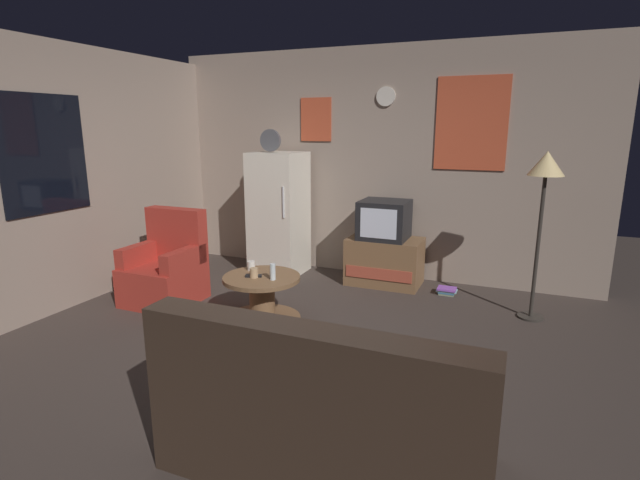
% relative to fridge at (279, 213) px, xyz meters
% --- Properties ---
extents(ground_plane, '(12.00, 12.00, 0.00)m').
position_rel_fridge_xyz_m(ground_plane, '(1.09, -2.00, -0.75)').
color(ground_plane, '#3D332D').
extents(wall_with_art, '(5.20, 0.12, 2.71)m').
position_rel_fridge_xyz_m(wall_with_art, '(1.09, 0.45, 0.61)').
color(wall_with_art, gray).
rests_on(wall_with_art, ground_plane).
extents(wall_left_with_window, '(0.12, 5.20, 2.60)m').
position_rel_fridge_xyz_m(wall_left_with_window, '(-1.46, -2.00, 0.55)').
color(wall_left_with_window, gray).
rests_on(wall_left_with_window, ground_plane).
extents(fridge, '(0.60, 0.62, 1.77)m').
position_rel_fridge_xyz_m(fridge, '(0.00, 0.00, 0.00)').
color(fridge, silver).
rests_on(fridge, ground_plane).
extents(tv_stand, '(0.84, 0.53, 0.54)m').
position_rel_fridge_xyz_m(tv_stand, '(1.34, 0.06, -0.48)').
color(tv_stand, brown).
rests_on(tv_stand, ground_plane).
extents(crt_tv, '(0.54, 0.51, 0.44)m').
position_rel_fridge_xyz_m(crt_tv, '(1.32, 0.06, 0.01)').
color(crt_tv, black).
rests_on(crt_tv, tv_stand).
extents(standing_lamp, '(0.32, 0.32, 1.59)m').
position_rel_fridge_xyz_m(standing_lamp, '(2.93, -0.41, 0.60)').
color(standing_lamp, '#332D28').
rests_on(standing_lamp, ground_plane).
extents(coffee_table, '(0.72, 0.72, 0.45)m').
position_rel_fridge_xyz_m(coffee_table, '(0.58, -1.48, -0.53)').
color(coffee_table, brown).
rests_on(coffee_table, ground_plane).
extents(wine_glass, '(0.05, 0.05, 0.15)m').
position_rel_fridge_xyz_m(wine_glass, '(0.73, -1.53, -0.23)').
color(wine_glass, silver).
rests_on(wine_glass, coffee_table).
extents(mug_ceramic_white, '(0.08, 0.08, 0.09)m').
position_rel_fridge_xyz_m(mug_ceramic_white, '(0.39, -1.35, -0.26)').
color(mug_ceramic_white, silver).
rests_on(mug_ceramic_white, coffee_table).
extents(mug_ceramic_tan, '(0.08, 0.08, 0.09)m').
position_rel_fridge_xyz_m(mug_ceramic_tan, '(0.54, -1.54, -0.26)').
color(mug_ceramic_tan, tan).
rests_on(mug_ceramic_tan, coffee_table).
extents(remote_control, '(0.16, 0.10, 0.02)m').
position_rel_fridge_xyz_m(remote_control, '(0.52, -1.53, -0.30)').
color(remote_control, black).
rests_on(remote_control, coffee_table).
extents(armchair, '(0.68, 0.68, 0.96)m').
position_rel_fridge_xyz_m(armchair, '(-0.63, -1.36, -0.42)').
color(armchair, '#A52D23').
rests_on(armchair, ground_plane).
extents(couch, '(1.70, 0.80, 0.92)m').
position_rel_fridge_xyz_m(couch, '(1.89, -3.15, -0.44)').
color(couch, '#38281E').
rests_on(couch, ground_plane).
extents(book_stack, '(0.22, 0.15, 0.08)m').
position_rel_fridge_xyz_m(book_stack, '(2.08, -0.05, -0.71)').
color(book_stack, gray).
rests_on(book_stack, ground_plane).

